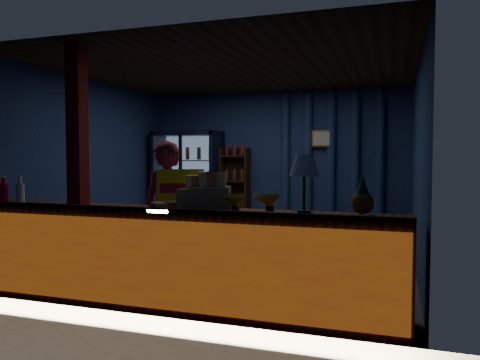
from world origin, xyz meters
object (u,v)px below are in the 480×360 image
(shopkeeper, at_px, (167,215))
(pastry_tray, at_px, (168,207))
(green_chair, at_px, (384,234))
(table_lamp, at_px, (304,168))

(shopkeeper, relative_size, pastry_tray, 3.48)
(green_chair, height_order, pastry_tray, pastry_tray)
(shopkeeper, bearing_deg, green_chair, 49.88)
(green_chair, height_order, table_lamp, table_lamp)
(green_chair, relative_size, table_lamp, 1.17)
(pastry_tray, bearing_deg, shopkeeper, 117.43)
(pastry_tray, relative_size, table_lamp, 0.90)
(green_chair, relative_size, pastry_tray, 1.30)
(green_chair, bearing_deg, table_lamp, 45.66)
(shopkeeper, bearing_deg, pastry_tray, -64.86)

